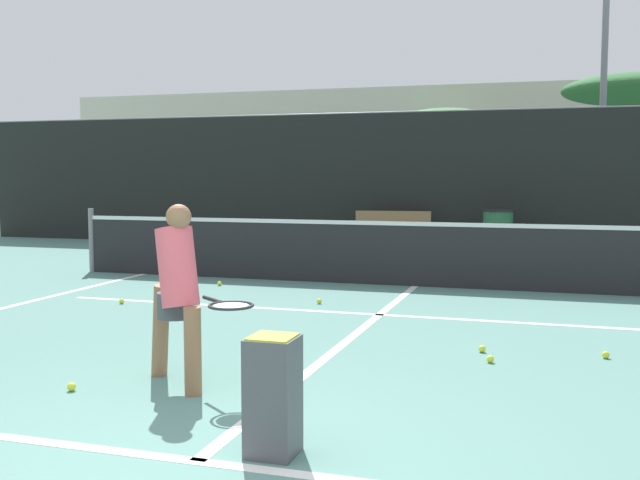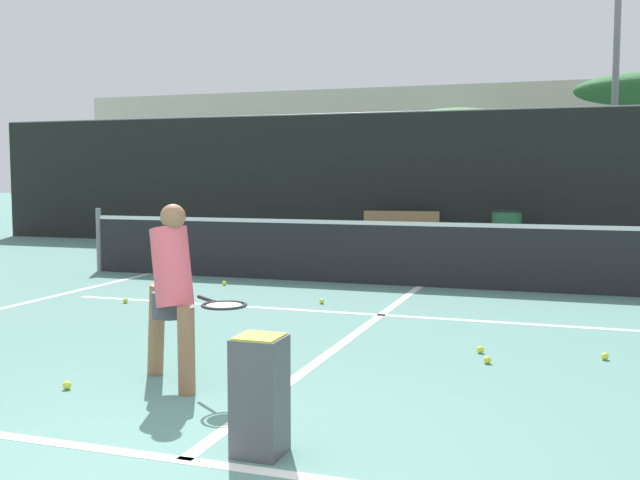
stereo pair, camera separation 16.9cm
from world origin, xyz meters
name	(u,v)px [view 2 (the right image)]	position (x,y,z in m)	size (l,w,h in m)	color
court_baseline_near	(183,460)	(0.00, 0.40, 0.00)	(11.00, 0.10, 0.01)	white
court_service_line	(381,315)	(0.00, 5.09, 0.00)	(8.25, 0.10, 0.01)	white
court_center_mark	(353,335)	(0.00, 3.92, 0.00)	(0.10, 7.05, 0.01)	white
net	(420,252)	(0.00, 7.45, 0.51)	(11.09, 0.09, 1.07)	slate
fence_back	(470,181)	(0.00, 12.88, 1.50)	(24.00, 0.06, 3.01)	black
player_practicing	(173,288)	(-0.82, 1.74, 0.77)	(1.14, 0.69, 1.42)	#8C6042
tennis_ball_scattered_0	(480,350)	(1.32, 3.58, 0.03)	(0.07, 0.07, 0.07)	#D1E033
tennis_ball_scattered_1	(605,356)	(2.39, 3.67, 0.03)	(0.07, 0.07, 0.07)	#D1E033
tennis_ball_scattered_2	(224,283)	(-2.77, 6.64, 0.03)	(0.07, 0.07, 0.07)	#D1E033
tennis_ball_scattered_3	(67,385)	(-1.55, 1.38, 0.03)	(0.07, 0.07, 0.07)	#D1E033
tennis_ball_scattered_4	(487,360)	(1.42, 3.21, 0.03)	(0.07, 0.07, 0.07)	#D1E033
tennis_ball_scattered_5	(322,301)	(-0.90, 5.60, 0.03)	(0.07, 0.07, 0.07)	#D1E033
tennis_ball_scattered_6	(125,301)	(-3.30, 4.85, 0.03)	(0.07, 0.07, 0.07)	#D1E033
tennis_ball_scattered_7	(259,367)	(-0.37, 2.36, 0.03)	(0.07, 0.07, 0.07)	#D1E033
ball_hopper	(260,392)	(0.38, 0.63, 0.37)	(0.28, 0.28, 0.71)	#4C4C51
courtside_bench	(401,230)	(-1.34, 12.19, 0.47)	(1.64, 0.55, 0.86)	olive
trash_bin	(506,233)	(0.84, 12.14, 0.47)	(0.62, 0.62, 0.93)	#28603D
parked_car	(573,217)	(2.11, 15.74, 0.61)	(1.77, 4.17, 1.44)	maroon
floodlight_mast	(618,15)	(3.00, 16.51, 5.47)	(1.10, 0.24, 8.63)	slate
tree_west	(457,123)	(-1.66, 22.22, 3.36)	(3.36, 3.36, 3.85)	brown
building_far	(516,152)	(0.00, 26.27, 2.49)	(36.00, 2.40, 4.98)	beige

